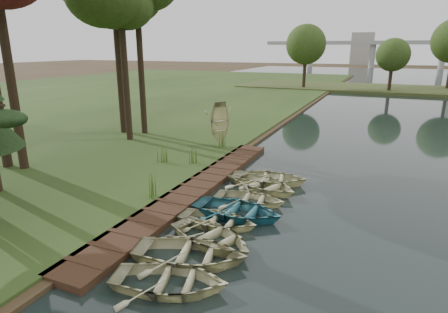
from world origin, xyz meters
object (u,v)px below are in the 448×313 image
at_px(rowboat_0, 169,278).
at_px(stored_rowboat, 220,141).
at_px(boardwalk, 195,189).
at_px(rowboat_2, 211,235).
at_px(rowboat_1, 190,251).

xyz_separation_m(rowboat_0, stored_rowboat, (-4.79, 13.98, 0.21)).
bearing_deg(boardwalk, rowboat_2, -55.65).
bearing_deg(rowboat_1, rowboat_0, 172.92).
height_order(boardwalk, rowboat_1, rowboat_1).
distance_m(rowboat_1, stored_rowboat, 13.38).
bearing_deg(rowboat_0, rowboat_2, -14.50).
bearing_deg(rowboat_0, stored_rowboat, 4.25).
bearing_deg(boardwalk, rowboat_1, -63.55).
distance_m(rowboat_0, stored_rowboat, 14.78).
distance_m(boardwalk, stored_rowboat, 7.51).
distance_m(boardwalk, rowboat_1, 5.95).
height_order(boardwalk, rowboat_0, rowboat_0).
relative_size(rowboat_2, stored_rowboat, 1.15).
relative_size(rowboat_0, stored_rowboat, 1.14).
xyz_separation_m(rowboat_0, rowboat_2, (-0.01, 2.70, 0.00)).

